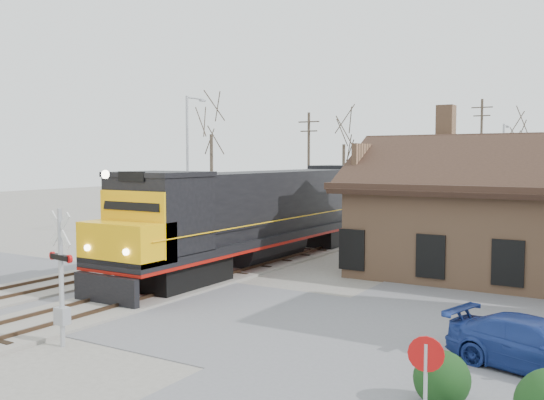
{
  "coord_description": "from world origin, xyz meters",
  "views": [
    {
      "loc": [
        16.21,
        -16.4,
        5.33
      ],
      "look_at": [
        0.76,
        9.0,
        3.26
      ],
      "focal_mm": 40.0,
      "sensor_mm": 36.0,
      "label": 1
    }
  ],
  "objects": [
    {
      "name": "crossbuck_near",
      "position": [
        2.42,
        -5.13,
        1.85
      ],
      "size": [
        1.12,
        0.29,
        3.92
      ],
      "rotation": [
        0.0,
        0.0,
        -0.16
      ],
      "color": "#A5A8AD",
      "rests_on": "ground"
    },
    {
      "name": "tree_c",
      "position": [
        5.31,
        50.41,
        7.52
      ],
      "size": [
        4.31,
        4.31,
        10.56
      ],
      "color": "#382D23",
      "rests_on": "ground"
    },
    {
      "name": "streetlight_b",
      "position": [
        6.0,
        21.05,
        4.67
      ],
      "size": [
        0.25,
        2.04,
        8.28
      ],
      "color": "#A5A8AD",
      "rests_on": "ground"
    },
    {
      "name": "streetlight_a",
      "position": [
        -9.93,
        15.74,
        5.28
      ],
      "size": [
        0.25,
        2.04,
        9.48
      ],
      "color": "#A5A8AD",
      "rests_on": "ground"
    },
    {
      "name": "track_main",
      "position": [
        0.0,
        15.0,
        0.07
      ],
      "size": [
        3.4,
        90.0,
        0.24
      ],
      "color": "gray",
      "rests_on": "ground"
    },
    {
      "name": "tree_a",
      "position": [
        -18.82,
        30.07,
        8.82
      ],
      "size": [
        5.05,
        5.05,
        12.37
      ],
      "color": "#382D23",
      "rests_on": "ground"
    },
    {
      "name": "do_not_enter_sign",
      "position": [
        13.08,
        -5.99,
        1.52
      ],
      "size": [
        0.65,
        0.15,
        2.18
      ],
      "rotation": [
        0.0,
        0.0,
        0.16
      ],
      "color": "#A5A8AD",
      "rests_on": "ground"
    },
    {
      "name": "crossbuck_far",
      "position": [
        -5.51,
        5.23,
        2.02
      ],
      "size": [
        1.22,
        0.38,
        4.34
      ],
      "rotation": [
        0.0,
        0.0,
        3.39
      ],
      "color": "#A5A8AD",
      "rests_on": "ground"
    },
    {
      "name": "locomotive_lead",
      "position": [
        0.0,
        8.98,
        2.54
      ],
      "size": [
        3.25,
        21.79,
        4.84
      ],
      "color": "black",
      "rests_on": "ground"
    },
    {
      "name": "utility_pole_b",
      "position": [
        3.0,
        44.27,
        5.72
      ],
      "size": [
        2.0,
        0.24,
        10.98
      ],
      "color": "#382D23",
      "rests_on": "ground"
    },
    {
      "name": "track_siding",
      "position": [
        -4.5,
        15.0,
        0.07
      ],
      "size": [
        3.4,
        90.0,
        0.24
      ],
      "color": "gray",
      "rests_on": "ground"
    },
    {
      "name": "depot",
      "position": [
        11.99,
        12.0,
        2.41
      ],
      "size": [
        15.2,
        9.31,
        7.9
      ],
      "color": "#9F7352",
      "rests_on": "ground"
    },
    {
      "name": "ground",
      "position": [
        0.0,
        0.0,
        0.0
      ],
      "size": [
        140.0,
        140.0,
        0.0
      ],
      "primitive_type": "plane",
      "color": "gray",
      "rests_on": "ground"
    },
    {
      "name": "locomotive_trailing",
      "position": [
        0.0,
        31.05,
        2.54
      ],
      "size": [
        3.25,
        21.79,
        4.58
      ],
      "color": "black",
      "rests_on": "ground"
    },
    {
      "name": "tree_b",
      "position": [
        -8.86,
        38.48,
        7.76
      ],
      "size": [
        4.45,
        4.45,
        10.89
      ],
      "color": "#382D23",
      "rests_on": "ground"
    },
    {
      "name": "utility_pole_a",
      "position": [
        -8.32,
        30.05,
        4.83
      ],
      "size": [
        2.0,
        0.24,
        9.23
      ],
      "color": "#382D23",
      "rests_on": "ground"
    },
    {
      "name": "hedge_a",
      "position": [
        12.75,
        -3.71,
        0.61
      ],
      "size": [
        1.21,
        1.21,
        1.21
      ],
      "primitive_type": "sphere",
      "color": "black",
      "rests_on": "ground"
    },
    {
      "name": "parked_car",
      "position": [
        14.21,
        -0.41,
        0.66
      ],
      "size": [
        4.89,
        3.04,
        1.32
      ],
      "primitive_type": "imported",
      "rotation": [
        0.0,
        0.0,
        1.29
      ],
      "color": "navy",
      "rests_on": "ground"
    },
    {
      "name": "road",
      "position": [
        0.0,
        0.0,
        0.01
      ],
      "size": [
        60.0,
        9.0,
        0.03
      ],
      "primitive_type": "cube",
      "color": "slate",
      "rests_on": "ground"
    },
    {
      "name": "streetlight_c",
      "position": [
        6.51,
        36.44,
        4.59
      ],
      "size": [
        0.25,
        2.04,
        8.13
      ],
      "color": "#A5A8AD",
      "rests_on": "ground"
    }
  ]
}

